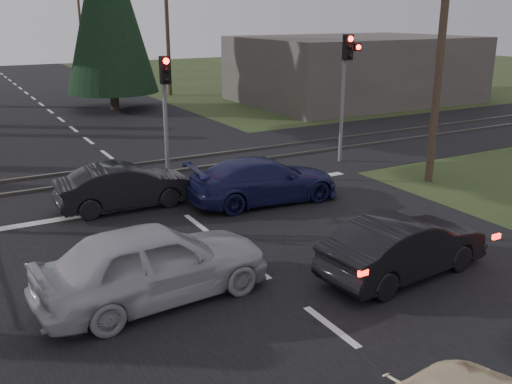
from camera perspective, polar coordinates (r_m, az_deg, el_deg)
ground at (r=10.70m, az=7.52°, el=-13.22°), size 120.00×120.00×0.00m
road at (r=18.98m, az=-10.72°, el=0.55°), size 14.00×100.00×0.01m
rail_corridor at (r=20.81m, az=-12.52°, el=1.95°), size 120.00×8.00×0.01m
stop_line at (r=17.35m, az=-8.79°, el=-0.94°), size 13.00×0.35×0.00m
rail_near at (r=20.06m, az=-11.85°, el=1.54°), size 120.00×0.12×0.10m
rail_far at (r=21.54m, az=-13.16°, el=2.56°), size 120.00×0.12×0.10m
traffic_signal_right at (r=21.43m, az=9.07°, el=11.61°), size 0.68×0.48×4.70m
traffic_signal_center at (r=19.33m, az=-9.02°, el=9.47°), size 0.32×0.48×4.10m
utility_pole_near at (r=19.42m, az=18.10°, el=14.57°), size 1.80×0.26×9.00m
utility_pole_mid at (r=39.88m, az=-8.88°, el=16.29°), size 1.80×0.26×9.00m
utility_pole_far at (r=63.87m, az=-17.20°, el=16.14°), size 1.80×0.26×9.00m
conifer_tree at (r=34.52m, az=-14.65°, el=17.90°), size 5.20×5.20×11.00m
building_right at (r=37.79m, az=9.80°, el=12.05°), size 14.00×10.00×4.00m
dark_hatchback at (r=12.65m, az=14.60°, el=-5.29°), size 4.12×1.79×1.32m
silver_car at (r=11.35m, az=-10.21°, el=-7.00°), size 4.73×2.19×1.57m
blue_sedan at (r=16.98m, az=0.80°, el=1.17°), size 4.71×2.23×1.33m
dark_car_far at (r=16.88m, az=-12.93°, el=0.54°), size 3.93×1.45×1.29m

